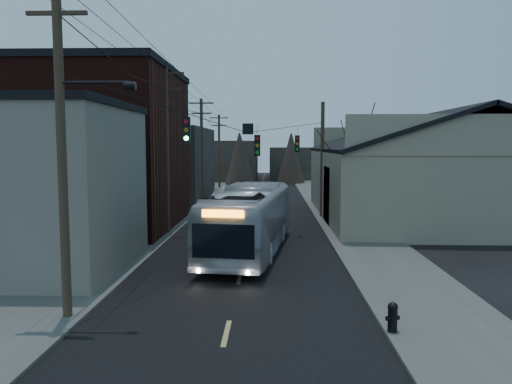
{
  "coord_description": "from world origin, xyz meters",
  "views": [
    {
      "loc": [
        1.27,
        -11.75,
        5.37
      ],
      "look_at": [
        0.49,
        13.37,
        3.0
      ],
      "focal_mm": 35.0,
      "sensor_mm": 36.0,
      "label": 1
    }
  ],
  "objects": [
    {
      "name": "warehouse",
      "position": [
        13.0,
        25.0,
        2.7
      ],
      "size": [
        16.16,
        20.6,
        7.73
      ],
      "color": "gray",
      "rests_on": "ground"
    },
    {
      "name": "utility_lines",
      "position": [
        -3.11,
        24.14,
        4.95
      ],
      "size": [
        11.24,
        45.28,
        10.5
      ],
      "color": "#382B1E",
      "rests_on": "ground"
    },
    {
      "name": "sidewalk_right",
      "position": [
        6.5,
        30.0,
        0.06
      ],
      "size": [
        4.0,
        110.0,
        0.12
      ],
      "primitive_type": "cube",
      "color": "#474744",
      "rests_on": "ground"
    },
    {
      "name": "building_far_right",
      "position": [
        7.0,
        70.0,
        2.5
      ],
      "size": [
        12.0,
        14.0,
        5.0
      ],
      "primitive_type": "cube",
      "color": "#2E2925",
      "rests_on": "ground"
    },
    {
      "name": "bare_tree",
      "position": [
        6.5,
        20.0,
        3.6
      ],
      "size": [
        0.4,
        0.4,
        7.2
      ],
      "primitive_type": "cone",
      "color": "black",
      "rests_on": "ground"
    },
    {
      "name": "road_surface",
      "position": [
        0.0,
        30.0,
        0.01
      ],
      "size": [
        9.0,
        110.0,
        0.02
      ],
      "primitive_type": "cube",
      "color": "black",
      "rests_on": "ground"
    },
    {
      "name": "ground",
      "position": [
        0.0,
        0.0,
        0.0
      ],
      "size": [
        160.0,
        160.0,
        0.0
      ],
      "primitive_type": "plane",
      "color": "black",
      "rests_on": "ground"
    },
    {
      "name": "building_clapboard",
      "position": [
        -9.0,
        9.0,
        3.5
      ],
      "size": [
        8.0,
        8.0,
        7.0
      ],
      "primitive_type": "cube",
      "color": "#6E695C",
      "rests_on": "ground"
    },
    {
      "name": "parked_car",
      "position": [
        -3.43,
        35.63,
        0.64
      ],
      "size": [
        1.79,
        4.02,
        1.28
      ],
      "primitive_type": "imported",
      "rotation": [
        0.0,
        0.0,
        -0.11
      ],
      "color": "#96999D",
      "rests_on": "ground"
    },
    {
      "name": "sidewalk_left",
      "position": [
        -6.5,
        30.0,
        0.06
      ],
      "size": [
        4.0,
        110.0,
        0.12
      ],
      "primitive_type": "cube",
      "color": "#474744",
      "rests_on": "ground"
    },
    {
      "name": "bus",
      "position": [
        0.2,
        12.74,
        1.67
      ],
      "size": [
        4.32,
        12.26,
        3.34
      ],
      "primitive_type": "imported",
      "rotation": [
        0.0,
        0.0,
        3.01
      ],
      "color": "#ACAFB8",
      "rests_on": "ground"
    },
    {
      "name": "fire_hydrant",
      "position": [
        4.7,
        2.01,
        0.57
      ],
      "size": [
        0.41,
        0.29,
        0.85
      ],
      "rotation": [
        0.0,
        0.0,
        0.29
      ],
      "color": "black",
      "rests_on": "sidewalk_right"
    },
    {
      "name": "building_left_far",
      "position": [
        -9.5,
        36.0,
        3.5
      ],
      "size": [
        9.0,
        14.0,
        7.0
      ],
      "primitive_type": "cube",
      "color": "#2E2925",
      "rests_on": "ground"
    },
    {
      "name": "building_brick",
      "position": [
        -10.0,
        20.0,
        5.0
      ],
      "size": [
        10.0,
        12.0,
        10.0
      ],
      "primitive_type": "cube",
      "color": "black",
      "rests_on": "ground"
    },
    {
      "name": "building_far_left",
      "position": [
        -6.0,
        65.0,
        3.0
      ],
      "size": [
        10.0,
        12.0,
        6.0
      ],
      "primitive_type": "cube",
      "color": "#2E2925",
      "rests_on": "ground"
    }
  ]
}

